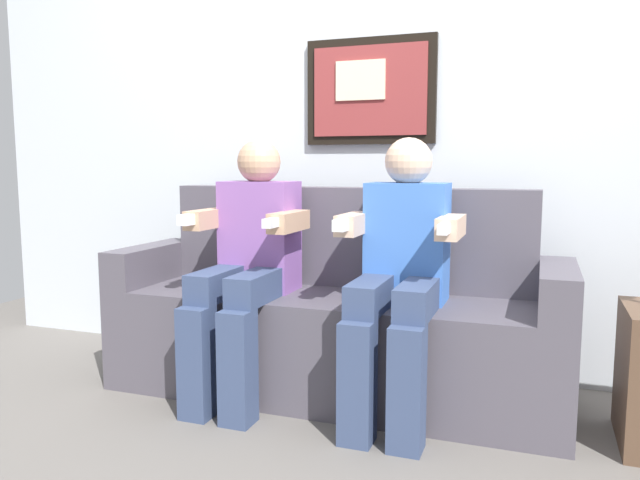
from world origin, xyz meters
The scene contains 5 objects.
ground_plane centered at (0.00, 0.00, 0.00)m, with size 5.67×5.67×0.00m, color #66605B.
back_wall_assembly centered at (0.00, 0.76, 1.30)m, with size 4.36×0.10×2.60m.
couch centered at (0.00, 0.33, 0.31)m, with size 1.96×0.58×0.90m.
person_on_left centered at (-0.33, 0.16, 0.61)m, with size 0.46×0.56×1.11m.
person_on_right centered at (0.33, 0.16, 0.61)m, with size 0.46×0.56×1.11m.
Camera 1 is at (0.83, -2.15, 1.00)m, focal length 34.28 mm.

